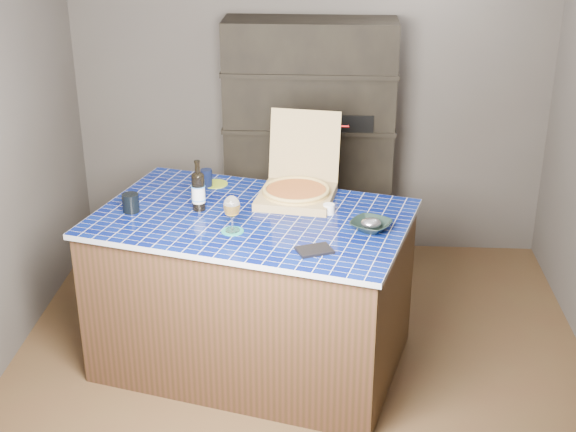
# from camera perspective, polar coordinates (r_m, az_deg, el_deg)

# --- Properties ---
(room) EXTENTS (3.50, 3.50, 3.50)m
(room) POSITION_cam_1_polar(r_m,az_deg,el_deg) (4.29, 0.85, 3.02)
(room) COLOR #503C22
(room) RESTS_ON ground
(shelving_unit) EXTENTS (1.20, 0.41, 1.80)m
(shelving_unit) POSITION_cam_1_polar(r_m,az_deg,el_deg) (5.85, 1.55, 5.12)
(shelving_unit) COLOR black
(shelving_unit) RESTS_ON floor
(kitchen_island) EXTENTS (1.96, 1.52, 0.95)m
(kitchen_island) POSITION_cam_1_polar(r_m,az_deg,el_deg) (4.72, -2.51, -5.29)
(kitchen_island) COLOR #4C2C1D
(kitchen_island) RESTS_ON floor
(pizza_box) EXTENTS (0.50, 0.58, 0.47)m
(pizza_box) POSITION_cam_1_polar(r_m,az_deg,el_deg) (4.72, 0.65, 1.98)
(pizza_box) COLOR tan
(pizza_box) RESTS_ON kitchen_island
(mead_bottle) EXTENTS (0.08, 0.08, 0.30)m
(mead_bottle) POSITION_cam_1_polar(r_m,az_deg,el_deg) (4.58, -6.40, 1.81)
(mead_bottle) COLOR black
(mead_bottle) RESTS_ON kitchen_island
(teal_trivet) EXTENTS (0.12, 0.12, 0.01)m
(teal_trivet) POSITION_cam_1_polar(r_m,az_deg,el_deg) (4.33, -3.97, -1.08)
(teal_trivet) COLOR #1A8A77
(teal_trivet) RESTS_ON kitchen_island
(wine_glass) EXTENTS (0.09, 0.09, 0.20)m
(wine_glass) POSITION_cam_1_polar(r_m,az_deg,el_deg) (4.27, -4.02, 0.63)
(wine_glass) COLOR white
(wine_glass) RESTS_ON teal_trivet
(tumbler) EXTENTS (0.10, 0.10, 0.11)m
(tumbler) POSITION_cam_1_polar(r_m,az_deg,el_deg) (4.63, -11.12, 0.92)
(tumbler) COLOR black
(tumbler) RESTS_ON kitchen_island
(dvd_case) EXTENTS (0.21, 0.18, 0.01)m
(dvd_case) POSITION_cam_1_polar(r_m,az_deg,el_deg) (4.10, 1.89, -2.44)
(dvd_case) COLOR black
(dvd_case) RESTS_ON kitchen_island
(bowl) EXTENTS (0.29, 0.29, 0.05)m
(bowl) POSITION_cam_1_polar(r_m,az_deg,el_deg) (4.35, 5.91, -0.68)
(bowl) COLOR black
(bowl) RESTS_ON kitchen_island
(foil_contents) EXTENTS (0.11, 0.09, 0.05)m
(foil_contents) POSITION_cam_1_polar(r_m,az_deg,el_deg) (4.34, 5.92, -0.51)
(foil_contents) COLOR #A4A2AD
(foil_contents) RESTS_ON bowl
(white_jar) EXTENTS (0.07, 0.07, 0.06)m
(white_jar) POSITION_cam_1_polar(r_m,az_deg,el_deg) (4.53, 2.92, 0.51)
(white_jar) COLOR white
(white_jar) RESTS_ON kitchen_island
(navy_cup) EXTENTS (0.07, 0.07, 0.11)m
(navy_cup) POSITION_cam_1_polar(r_m,az_deg,el_deg) (4.93, -5.81, 2.70)
(navy_cup) COLOR black
(navy_cup) RESTS_ON kitchen_island
(green_trivet) EXTENTS (0.16, 0.16, 0.01)m
(green_trivet) POSITION_cam_1_polar(r_m,az_deg,el_deg) (4.98, -5.22, 2.29)
(green_trivet) COLOR olive
(green_trivet) RESTS_ON kitchen_island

